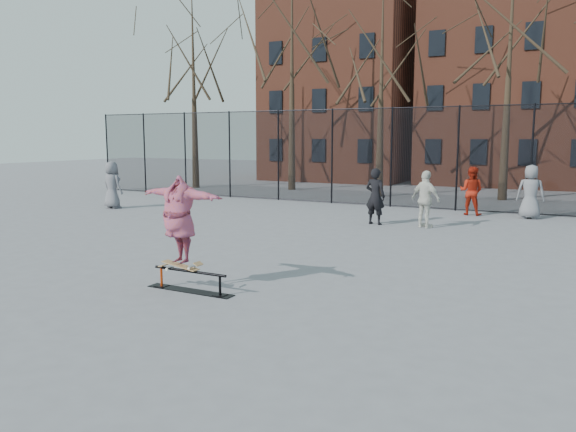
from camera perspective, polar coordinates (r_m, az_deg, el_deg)
The scene contains 12 objects.
ground at distance 10.91m, azimuth -3.68°, elevation -6.91°, with size 100.00×100.00×0.00m, color slate.
skate_rail at distance 10.52m, azimuth -9.94°, elevation -6.70°, with size 1.81×0.28×0.40m.
skateboard at distance 10.58m, azimuth -10.87°, elevation -5.03°, with size 0.81×0.19×0.10m, color olive, non-canonical shape.
skater at distance 10.42m, azimuth -10.99°, elevation -0.47°, with size 1.97×0.54×1.60m, color #603B93.
bystander_grey at distance 23.30m, azimuth -17.43°, elevation 3.02°, with size 0.91×0.59×1.86m, color slate.
bystander_black at distance 18.33m, azimuth 8.86°, elevation 1.99°, with size 0.67×0.44×1.83m, color black.
bystander_red at distance 21.36m, azimuth 18.12°, elevation 2.43°, with size 0.85×0.66×1.75m, color #9D1D0D.
bystander_white at distance 17.93m, azimuth 13.82°, elevation 1.66°, with size 1.05×0.44×1.79m, color silver.
bystander_extra at distance 21.11m, azimuth 23.42°, elevation 2.27°, with size 0.91×0.60×1.87m, color slate.
fence at distance 22.67m, azimuth 13.82°, elevation 5.88°, with size 34.03×0.07×4.00m.
tree_row at distance 27.13m, azimuth 15.97°, elevation 17.37°, with size 33.66×7.46×10.67m.
rowhouses at distance 35.45m, azimuth 20.54°, elevation 12.79°, with size 29.00×7.00×13.00m.
Camera 1 is at (5.54, -8.96, 2.81)m, focal length 35.00 mm.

